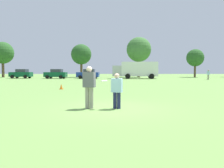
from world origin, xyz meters
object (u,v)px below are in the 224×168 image
(parked_car_mid_left, at_px, (57,74))
(parked_car_center, at_px, (89,74))
(parked_car_near_left, at_px, (22,74))
(bystander_sideline_watcher, at_px, (209,74))
(traffic_cone, at_px, (62,87))
(player_thrower, at_px, (90,85))
(frisbee, at_px, (105,81))
(box_truck, at_px, (137,69))
(player_defender, at_px, (118,89))

(parked_car_mid_left, distance_m, parked_car_center, 6.32)
(parked_car_near_left, height_order, bystander_sideline_watcher, parked_car_near_left)
(traffic_cone, distance_m, parked_car_mid_left, 25.39)
(parked_car_near_left, distance_m, parked_car_mid_left, 7.19)
(player_thrower, xyz_separation_m, frisbee, (0.65, -0.00, 0.16))
(parked_car_near_left, xyz_separation_m, box_truck, (22.53, -1.34, 0.83))
(traffic_cone, bearing_deg, parked_car_near_left, 117.81)
(player_thrower, relative_size, parked_car_mid_left, 0.42)
(frisbee, xyz_separation_m, parked_car_mid_left, (-10.47, 34.48, -0.27))
(frisbee, xyz_separation_m, bystander_sideline_watcher, (16.64, 29.12, -0.24))
(player_thrower, bearing_deg, player_defender, -2.45)
(traffic_cone, bearing_deg, box_truck, 69.70)
(traffic_cone, relative_size, parked_car_mid_left, 0.11)
(player_defender, bearing_deg, traffic_cone, 114.70)
(player_defender, xyz_separation_m, parked_car_mid_left, (-11.02, 34.53, 0.08))
(parked_car_center, bearing_deg, traffic_cone, -89.67)
(bystander_sideline_watcher, bearing_deg, traffic_cone, -137.15)
(bystander_sideline_watcher, bearing_deg, player_thrower, -120.70)
(parked_car_near_left, relative_size, parked_car_center, 1.00)
(player_defender, bearing_deg, player_thrower, 177.55)
(box_truck, distance_m, bystander_sideline_watcher, 12.79)
(player_defender, height_order, parked_car_center, parked_car_center)
(player_defender, distance_m, frisbee, 0.64)
(frisbee, relative_size, parked_car_mid_left, 0.06)
(player_defender, height_order, traffic_cone, player_defender)
(player_thrower, height_order, parked_car_near_left, parked_car_near_left)
(traffic_cone, relative_size, box_truck, 0.06)
(traffic_cone, xyz_separation_m, box_truck, (9.00, 24.32, 1.52))
(box_truck, bearing_deg, frisbee, -98.23)
(parked_car_mid_left, height_order, parked_car_center, same)
(traffic_cone, height_order, parked_car_mid_left, parked_car_mid_left)
(frisbee, height_order, box_truck, box_truck)
(player_defender, relative_size, bystander_sideline_watcher, 0.90)
(player_thrower, relative_size, traffic_cone, 3.79)
(bystander_sideline_watcher, bearing_deg, parked_car_near_left, 169.29)
(box_truck, bearing_deg, traffic_cone, -110.30)
(frisbee, xyz_separation_m, parked_car_center, (-4.18, 33.90, -0.27))
(traffic_cone, relative_size, bystander_sideline_watcher, 0.28)
(frisbee, bearing_deg, player_defender, -5.24)
(player_thrower, xyz_separation_m, parked_car_mid_left, (-9.83, 34.48, -0.10))
(player_defender, xyz_separation_m, box_truck, (4.41, 34.29, 0.90))
(frisbee, xyz_separation_m, box_truck, (4.95, 34.24, 0.56))
(parked_car_near_left, height_order, box_truck, box_truck)
(player_thrower, height_order, box_truck, box_truck)
(player_thrower, xyz_separation_m, parked_car_center, (-3.53, 33.90, -0.10))
(player_thrower, distance_m, frisbee, 0.67)
(player_thrower, distance_m, player_defender, 1.20)
(traffic_cone, xyz_separation_m, parked_car_mid_left, (-6.43, 24.55, 0.69))
(traffic_cone, xyz_separation_m, bystander_sideline_watcher, (20.68, 19.19, 0.72))
(player_defender, bearing_deg, parked_car_near_left, 116.96)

